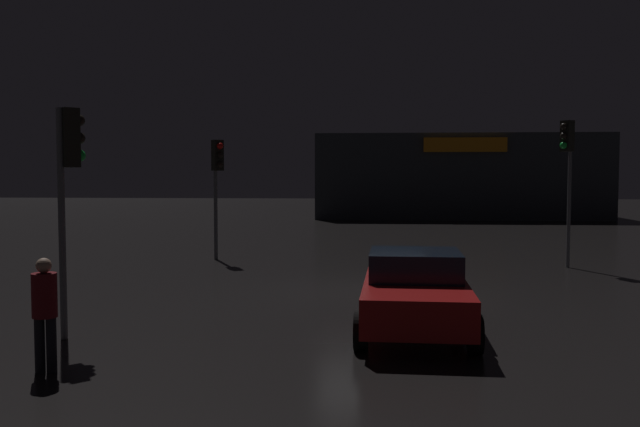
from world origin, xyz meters
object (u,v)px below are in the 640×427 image
at_px(traffic_signal_opposite, 217,171).
at_px(traffic_signal_cross_left, 567,154).
at_px(pedestrian, 45,306).
at_px(store_building, 457,177).
at_px(car_far, 415,291).
at_px(traffic_signal_cross_right, 69,165).

relative_size(traffic_signal_opposite, traffic_signal_cross_left, 0.89).
xyz_separation_m(traffic_signal_opposite, pedestrian, (0.40, -12.28, -1.94)).
height_order(store_building, traffic_signal_opposite, store_building).
xyz_separation_m(traffic_signal_cross_left, car_far, (-4.93, -8.40, -2.61)).
bearing_deg(traffic_signal_cross_left, store_building, 90.48).
bearing_deg(traffic_signal_cross_left, traffic_signal_cross_right, -139.21).
height_order(traffic_signal_cross_right, car_far, traffic_signal_cross_right).
xyz_separation_m(traffic_signal_cross_right, pedestrian, (0.52, -1.96, -1.97)).
bearing_deg(pedestrian, traffic_signal_opposite, 91.85).
height_order(car_far, pedestrian, pedestrian).
relative_size(car_far, pedestrian, 2.49).
bearing_deg(traffic_signal_opposite, car_far, -59.07).
relative_size(store_building, car_far, 4.43).
relative_size(traffic_signal_cross_right, pedestrian, 2.40).
height_order(traffic_signal_cross_left, car_far, traffic_signal_cross_left).
distance_m(traffic_signal_opposite, pedestrian, 12.44).
height_order(traffic_signal_opposite, traffic_signal_cross_right, traffic_signal_cross_right).
relative_size(store_building, pedestrian, 11.04).
distance_m(traffic_signal_cross_right, car_far, 6.25).
bearing_deg(traffic_signal_cross_right, pedestrian, -75.10).
relative_size(traffic_signal_cross_right, car_far, 0.96).
bearing_deg(traffic_signal_cross_right, traffic_signal_opposite, 89.31).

